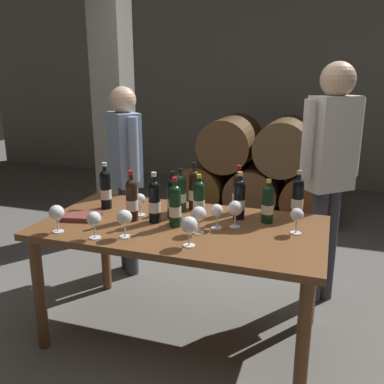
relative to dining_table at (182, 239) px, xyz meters
The scene contains 29 objects.
ground_plane 0.67m from the dining_table, ahead, with size 14.00×14.00×0.00m, color #66635E.
cellar_back_wall 4.26m from the dining_table, 90.00° to the left, with size 10.00×0.24×2.80m, color gray.
barrel_stack 2.60m from the dining_table, 90.00° to the left, with size 1.86×0.90×1.15m.
stone_pillar 2.16m from the dining_table, 129.09° to the left, with size 0.32×0.32×2.60m, color gray.
dining_table is the anchor object (origin of this frame).
wine_bottle_0 0.39m from the dining_table, 94.08° to the left, with size 0.07×0.07×0.32m.
wine_bottle_1 0.43m from the dining_table, 35.35° to the left, with size 0.07×0.07×0.30m.
wine_bottle_2 0.39m from the dining_table, behind, with size 0.07×0.07×0.31m.
wine_bottle_3 0.26m from the dining_table, 131.20° to the left, with size 0.07×0.07×0.30m.
wine_bottle_4 0.27m from the dining_table, 68.59° to the left, with size 0.07×0.07×0.28m.
wine_bottle_5 0.56m from the dining_table, 23.06° to the left, with size 0.07×0.07×0.27m.
wine_bottle_6 0.76m from the dining_table, 27.67° to the left, with size 0.07×0.07×0.31m.
wine_bottle_7 0.28m from the dining_table, behind, with size 0.07×0.07×0.31m.
wine_bottle_8 0.23m from the dining_table, 126.67° to the right, with size 0.07×0.07×0.30m.
wine_bottle_9 0.35m from the dining_table, 110.74° to the left, with size 0.07×0.07×0.29m.
wine_bottle_10 0.49m from the dining_table, 51.25° to the left, with size 0.07×0.07×0.31m.
wine_bottle_11 0.65m from the dining_table, 166.58° to the left, with size 0.07×0.07×0.31m.
wine_glass_0 0.27m from the dining_table, 36.13° to the right, with size 0.09×0.09×0.16m.
wine_glass_1 0.56m from the dining_table, 137.01° to the right, with size 0.08×0.08×0.15m.
wine_glass_2 0.37m from the dining_table, 165.59° to the left, with size 0.07×0.07×0.14m.
wine_glass_3 0.42m from the dining_table, 128.56° to the right, with size 0.09×0.09×0.16m.
wine_glass_4 0.75m from the dining_table, 151.82° to the right, with size 0.09×0.09×0.16m.
wine_glass_5 0.39m from the dining_table, 63.01° to the right, with size 0.09×0.09×0.16m.
wine_glass_6 0.70m from the dining_table, ahead, with size 0.08×0.08×0.15m.
wine_glass_7 0.38m from the dining_table, 10.75° to the left, with size 0.09×0.09×0.16m.
wine_glass_8 0.29m from the dining_table, ahead, with size 0.07×0.07×0.15m.
tasting_notebook 0.64m from the dining_table, behind, with size 0.22×0.16×0.03m, color brown.
sommelier_presenting 1.17m from the dining_table, 42.45° to the left, with size 0.39×0.36×1.72m.
taster_seated_left 1.06m from the dining_table, 135.64° to the left, with size 0.38×0.37×1.54m.
Camera 1 is at (0.82, -2.25, 1.65)m, focal length 39.51 mm.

